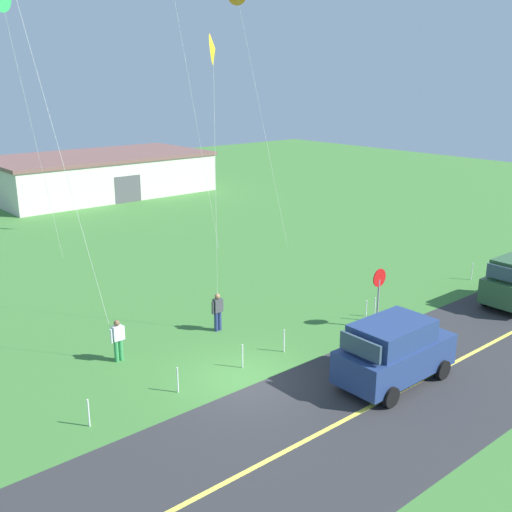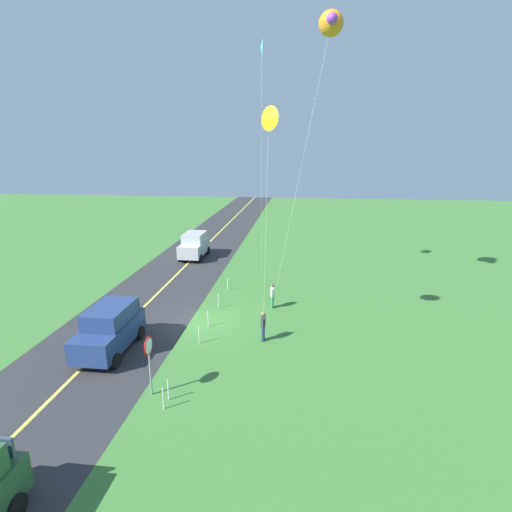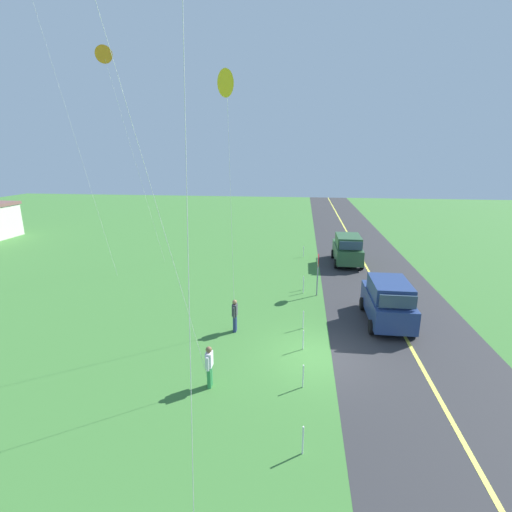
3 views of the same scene
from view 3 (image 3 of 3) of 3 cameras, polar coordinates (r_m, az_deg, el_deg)
The scene contains 17 objects.
ground_plane at distance 16.37m, azimuth 9.72°, elevation -15.04°, with size 120.00×120.00×0.10m, color #3D7533.
asphalt_road at distance 17.04m, azimuth 23.75°, elevation -14.71°, with size 120.00×7.00×0.00m, color #2D2D30.
road_centre_stripe at distance 17.04m, azimuth 23.75°, elevation -14.70°, with size 120.00×0.16×0.00m, color #E5E04C.
car_suv_foreground at distance 19.64m, azimuth 19.56°, elevation -6.51°, with size 4.40×2.12×2.24m.
car_parked_east_near at distance 29.34m, azimuth 13.84°, elevation 1.06°, with size 4.40×2.12×2.24m.
stop_sign at distance 22.09m, azimuth 9.46°, elevation -1.62°, with size 0.76×0.08×2.56m.
person_adult_near at distance 13.98m, azimuth -7.16°, elevation -16.28°, with size 0.58×0.22×1.60m.
person_adult_companion at distance 17.78m, azimuth -3.27°, elevation -8.93°, with size 0.58×0.22×1.60m.
kite_blue_mid at distance 16.66m, azimuth -4.49°, elevation 24.77°, with size 0.91×0.99×11.51m.
kite_yellow_high at distance 28.97m, azimuth -22.28°, elevation 26.55°, with size 2.36×3.01×14.95m.
fence_post_0 at distance 11.66m, azimuth 7.19°, elevation -26.22°, with size 0.05×0.05×0.90m, color silver.
fence_post_1 at distance 14.16m, azimuth 7.23°, elevation -17.81°, with size 0.05×0.05×0.90m, color silver.
fence_post_2 at distance 16.53m, azimuth 7.25°, elevation -12.63°, with size 0.05×0.05×0.90m, color silver.
fence_post_3 at distance 18.34m, azimuth 7.26°, elevation -9.68°, with size 0.05×0.05×0.90m, color silver.
fence_post_4 at distance 22.75m, azimuth 7.28°, elevation -4.62°, with size 0.05×0.05×0.90m, color silver.
fence_post_5 at distance 23.30m, azimuth 7.28°, elevation -4.13°, with size 0.05×0.05×0.90m, color silver.
fence_post_6 at distance 30.72m, azimuth 7.30°, elevation 0.66°, with size 0.05×0.05×0.90m, color silver.
Camera 3 is at (-14.12, 0.93, 8.17)m, focal length 26.09 mm.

